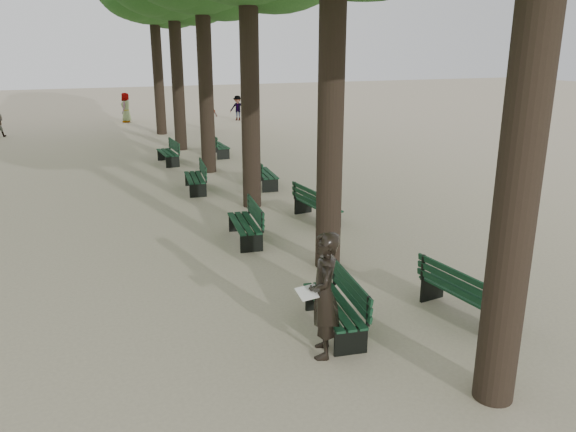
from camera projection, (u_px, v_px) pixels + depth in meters
name	position (u px, v px, depth m)	size (l,w,h in m)	color
ground	(325.00, 347.00, 8.67)	(120.00, 120.00, 0.00)	#BDAE8F
bench_left_0	(334.00, 315.00, 9.10)	(0.81, 1.86, 0.92)	black
bench_left_1	(245.00, 230.00, 13.30)	(0.79, 1.86, 0.92)	black
bench_left_2	(195.00, 183.00, 17.88)	(0.79, 1.86, 0.92)	black
bench_left_3	(168.00, 157.00, 22.05)	(0.63, 1.82, 0.92)	black
bench_right_0	(464.00, 302.00, 9.55)	(0.76, 1.85, 0.92)	black
bench_right_1	(317.00, 211.00, 14.84)	(0.70, 1.84, 0.92)	black
bench_right_2	(265.00, 178.00, 18.48)	(0.77, 1.85, 0.92)	black
bench_right_3	(218.00, 150.00, 23.61)	(0.57, 1.80, 0.92)	black
man_with_map	(324.00, 295.00, 8.20)	(0.76, 0.86, 1.93)	black
pedestrian_b	(238.00, 108.00, 34.83)	(0.98, 0.30, 1.52)	#262628
pedestrian_c	(210.00, 116.00, 30.62)	(0.95, 0.33, 1.63)	#262628
pedestrian_d	(126.00, 108.00, 33.94)	(0.86, 0.35, 1.76)	#262628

